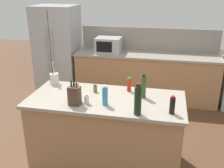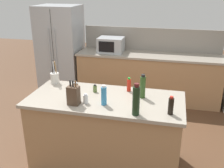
% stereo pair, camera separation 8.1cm
% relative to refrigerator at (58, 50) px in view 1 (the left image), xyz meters
% --- Properties ---
extents(ground_plane, '(14.00, 14.00, 0.00)m').
position_rel_refrigerator_xyz_m(ground_plane, '(1.58, -2.25, -0.91)').
color(ground_plane, brown).
extents(back_counter_run, '(2.82, 0.66, 0.94)m').
position_rel_refrigerator_xyz_m(back_counter_run, '(1.88, -0.05, -0.44)').
color(back_counter_run, '#A87C54').
rests_on(back_counter_run, ground_plane).
extents(wall_backsplash, '(2.78, 0.03, 0.46)m').
position_rel_refrigerator_xyz_m(wall_backsplash, '(1.88, 0.27, 0.26)').
color(wall_backsplash, gray).
rests_on(wall_backsplash, back_counter_run).
extents(kitchen_island, '(1.89, 0.86, 0.94)m').
position_rel_refrigerator_xyz_m(kitchen_island, '(1.58, -2.25, -0.44)').
color(kitchen_island, '#A87C54').
rests_on(kitchen_island, ground_plane).
extents(refrigerator, '(0.85, 0.75, 1.82)m').
position_rel_refrigerator_xyz_m(refrigerator, '(0.00, 0.00, 0.00)').
color(refrigerator, '#ADB2B7').
rests_on(refrigerator, ground_plane).
extents(microwave, '(0.49, 0.39, 0.29)m').
position_rel_refrigerator_xyz_m(microwave, '(1.11, -0.05, 0.18)').
color(microwave, '#ADB2B7').
rests_on(microwave, back_counter_run).
extents(knife_block, '(0.14, 0.11, 0.29)m').
position_rel_refrigerator_xyz_m(knife_block, '(1.27, -2.50, 0.14)').
color(knife_block, '#4C3828').
rests_on(knife_block, kitchen_island).
extents(utensil_crock, '(0.12, 0.12, 0.32)m').
position_rel_refrigerator_xyz_m(utensil_crock, '(0.77, -1.93, 0.11)').
color(utensil_crock, beige).
rests_on(utensil_crock, kitchen_island).
extents(soy_sauce_bottle, '(0.06, 0.06, 0.20)m').
position_rel_refrigerator_xyz_m(soy_sauce_bottle, '(2.35, -2.49, 0.12)').
color(soy_sauce_bottle, black).
rests_on(soy_sauce_bottle, kitchen_island).
extents(wine_bottle, '(0.08, 0.08, 0.35)m').
position_rel_refrigerator_xyz_m(wine_bottle, '(2.00, -2.59, 0.19)').
color(wine_bottle, black).
rests_on(wine_bottle, kitchen_island).
extents(hot_sauce_bottle, '(0.05, 0.05, 0.18)m').
position_rel_refrigerator_xyz_m(hot_sauce_bottle, '(1.82, -1.97, 0.11)').
color(hot_sauce_bottle, red).
rests_on(hot_sauce_bottle, kitchen_island).
extents(spice_jar_oregano, '(0.05, 0.05, 0.10)m').
position_rel_refrigerator_xyz_m(spice_jar_oregano, '(1.40, -2.09, 0.07)').
color(spice_jar_oregano, '#567038').
rests_on(spice_jar_oregano, kitchen_island).
extents(salt_shaker, '(0.06, 0.06, 0.12)m').
position_rel_refrigerator_xyz_m(salt_shaker, '(1.40, -2.45, 0.08)').
color(salt_shaker, silver).
rests_on(salt_shaker, kitchen_island).
extents(dish_soap_bottle, '(0.06, 0.06, 0.24)m').
position_rel_refrigerator_xyz_m(dish_soap_bottle, '(1.61, -2.43, 0.14)').
color(dish_soap_bottle, '#3384BC').
rests_on(dish_soap_bottle, kitchen_island).
extents(olive_oil_bottle, '(0.07, 0.07, 0.30)m').
position_rel_refrigerator_xyz_m(olive_oil_bottle, '(2.01, -2.13, 0.17)').
color(olive_oil_bottle, '#2D4C1E').
rests_on(olive_oil_bottle, kitchen_island).
extents(pepper_grinder, '(0.06, 0.06, 0.22)m').
position_rel_refrigerator_xyz_m(pepper_grinder, '(1.25, -2.37, 0.13)').
color(pepper_grinder, brown).
rests_on(pepper_grinder, kitchen_island).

